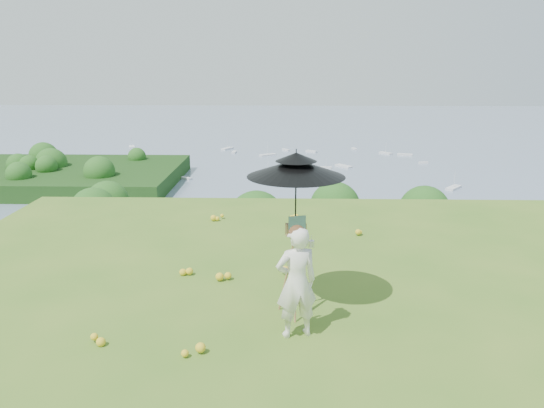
# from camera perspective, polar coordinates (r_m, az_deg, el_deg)

# --- Properties ---
(ground) EXTENTS (14.00, 14.00, 0.00)m
(ground) POSITION_cam_1_polar(r_m,az_deg,el_deg) (7.30, 5.80, -13.33)
(ground) COLOR #467321
(ground) RESTS_ON ground
(shoreline_tier) EXTENTS (170.00, 28.00, 8.00)m
(shoreline_tier) POSITION_cam_1_polar(r_m,az_deg,el_deg) (90.47, 1.77, -10.74)
(shoreline_tier) COLOR #716D5A
(shoreline_tier) RESTS_ON bay_water
(bay_water) EXTENTS (700.00, 700.00, 0.00)m
(bay_water) POSITION_cam_1_polar(r_m,az_deg,el_deg) (249.24, 1.67, 6.48)
(bay_water) COLOR slate
(bay_water) RESTS_ON ground
(peninsula) EXTENTS (90.00, 60.00, 12.00)m
(peninsula) POSITION_cam_1_polar(r_m,az_deg,el_deg) (180.69, -22.86, 3.59)
(peninsula) COLOR black
(peninsula) RESTS_ON bay_water
(slope_trees) EXTENTS (110.00, 50.00, 6.00)m
(slope_trees) POSITION_cam_1_polar(r_m,az_deg,el_deg) (45.34, 2.13, -8.92)
(slope_trees) COLOR #1F5319
(slope_trees) RESTS_ON forest_slope
(harbor_town) EXTENTS (110.00, 22.00, 5.00)m
(harbor_town) POSITION_cam_1_polar(r_m,az_deg,el_deg) (87.83, 1.81, -6.92)
(harbor_town) COLOR silver
(harbor_town) RESTS_ON shoreline_tier
(moored_boats) EXTENTS (140.00, 140.00, 0.70)m
(moored_boats) POSITION_cam_1_polar(r_m,az_deg,el_deg) (171.89, -2.48, 2.65)
(moored_boats) COLOR silver
(moored_boats) RESTS_ON bay_water
(wildflowers) EXTENTS (10.00, 10.50, 0.12)m
(wildflowers) POSITION_cam_1_polar(r_m,az_deg,el_deg) (7.50, 5.67, -12.02)
(wildflowers) COLOR yellow
(wildflowers) RESTS_ON ground
(painter) EXTENTS (0.62, 0.50, 1.49)m
(painter) POSITION_cam_1_polar(r_m,az_deg,el_deg) (6.83, 2.65, -8.42)
(painter) COLOR white
(painter) RESTS_ON ground
(field_easel) EXTENTS (0.68, 0.68, 1.47)m
(field_easel) POSITION_cam_1_polar(r_m,az_deg,el_deg) (7.40, 2.53, -6.62)
(field_easel) COLOR #9E6D42
(field_easel) RESTS_ON ground
(sun_umbrella) EXTENTS (1.55, 1.55, 1.15)m
(sun_umbrella) POSITION_cam_1_polar(r_m,az_deg,el_deg) (7.10, 2.57, 1.36)
(sun_umbrella) COLOR black
(sun_umbrella) RESTS_ON field_easel
(painter_cap) EXTENTS (0.24, 0.28, 0.10)m
(painter_cap) POSITION_cam_1_polar(r_m,az_deg,el_deg) (6.58, 2.72, -2.76)
(painter_cap) COLOR #C96E7D
(painter_cap) RESTS_ON painter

